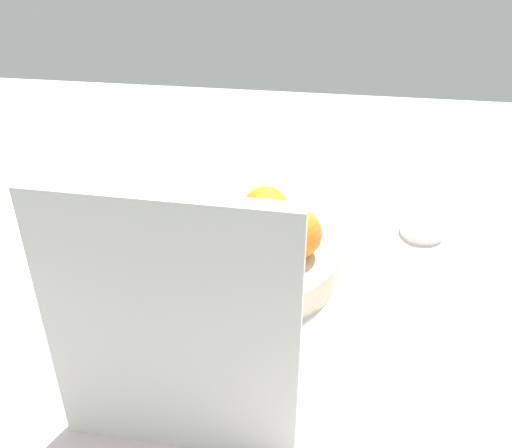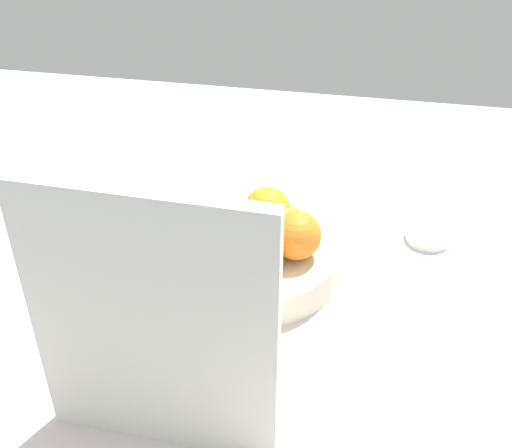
% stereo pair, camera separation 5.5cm
% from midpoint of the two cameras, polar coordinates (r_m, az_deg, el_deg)
% --- Properties ---
extents(ground_plane, '(1.80, 1.40, 0.03)m').
position_cam_midpoint_polar(ground_plane, '(1.09, 1.74, -5.53)').
color(ground_plane, silver).
extents(fruit_bowl, '(0.26, 0.26, 0.05)m').
position_cam_midpoint_polar(fruit_bowl, '(1.09, 1.45, -2.86)').
color(fruit_bowl, beige).
rests_on(fruit_bowl, ground_plane).
extents(orange_front_left, '(0.08, 0.08, 0.08)m').
position_cam_midpoint_polar(orange_front_left, '(1.05, -1.76, -0.01)').
color(orange_front_left, orange).
rests_on(orange_front_left, fruit_bowl).
extents(orange_front_right, '(0.08, 0.08, 0.08)m').
position_cam_midpoint_polar(orange_front_right, '(1.01, 1.34, -1.93)').
color(orange_front_right, orange).
rests_on(orange_front_right, fruit_bowl).
extents(orange_center, '(0.08, 0.08, 0.08)m').
position_cam_midpoint_polar(orange_center, '(1.03, 4.89, -0.97)').
color(orange_center, orange).
rests_on(orange_center, fruit_bowl).
extents(orange_back_left, '(0.08, 0.08, 0.08)m').
position_cam_midpoint_polar(orange_back_left, '(1.08, 2.50, 1.09)').
color(orange_back_left, orange).
rests_on(orange_back_left, fruit_bowl).
extents(banana_bunch, '(0.14, 0.17, 0.06)m').
position_cam_midpoint_polar(banana_bunch, '(1.04, 2.64, -1.15)').
color(banana_bunch, yellow).
rests_on(banana_bunch, fruit_bowl).
extents(cutting_board, '(0.28, 0.03, 0.36)m').
position_cam_midpoint_polar(cutting_board, '(0.76, -6.53, -8.79)').
color(cutting_board, white).
rests_on(cutting_board, ground_plane).
extents(jar_lid, '(0.08, 0.08, 0.02)m').
position_cam_midpoint_polar(jar_lid, '(1.21, 15.34, -0.97)').
color(jar_lid, white).
rests_on(jar_lid, ground_plane).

